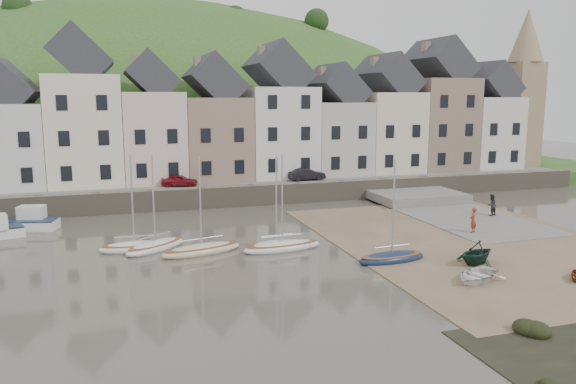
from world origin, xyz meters
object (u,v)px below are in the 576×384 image
object	(u,v)px
person_red	(473,220)
car_right	(307,174)
car_left	(180,180)
sailboat_0	(134,247)
rowboat_white	(477,275)
rowboat_green	(477,252)
person_dark	(491,205)

from	to	relation	value
person_red	car_right	world-z (taller)	car_right
person_red	car_left	bearing A→B (deg)	-75.69
sailboat_0	car_right	world-z (taller)	sailboat_0
rowboat_white	car_left	world-z (taller)	car_left
sailboat_0	rowboat_green	bearing A→B (deg)	-25.92
car_left	person_red	bearing A→B (deg)	-118.11
car_right	rowboat_white	bearing A→B (deg)	178.50
rowboat_white	person_dark	bearing A→B (deg)	114.33
sailboat_0	car_left	size ratio (longest dim) A/B	1.97
sailboat_0	rowboat_green	distance (m)	20.84
person_dark	rowboat_white	bearing A→B (deg)	31.45
sailboat_0	person_red	size ratio (longest dim) A/B	3.50
sailboat_0	rowboat_white	bearing A→B (deg)	-34.42
rowboat_green	rowboat_white	bearing A→B (deg)	-52.97
rowboat_white	car_left	bearing A→B (deg)	178.92
rowboat_green	car_left	bearing A→B (deg)	-167.20
car_left	person_dark	bearing A→B (deg)	-104.12
sailboat_0	car_left	world-z (taller)	sailboat_0
rowboat_green	person_red	world-z (taller)	person_red
rowboat_white	rowboat_green	size ratio (longest dim) A/B	1.17
rowboat_white	car_right	size ratio (longest dim) A/B	0.89
rowboat_green	car_right	distance (m)	24.11
sailboat_0	person_red	distance (m)	23.25
rowboat_green	car_right	size ratio (longest dim) A/B	0.76
rowboat_green	car_right	bearing A→B (deg)	166.91
rowboat_green	person_dark	size ratio (longest dim) A/B	1.54
sailboat_0	car_left	distance (m)	15.70
rowboat_white	person_red	world-z (taller)	person_red
sailboat_0	car_right	distance (m)	22.53
person_dark	car_right	bearing A→B (deg)	-68.98
rowboat_green	person_red	distance (m)	7.73
sailboat_0	car_right	bearing A→B (deg)	41.52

